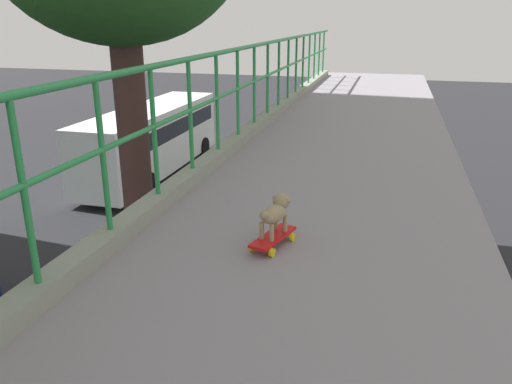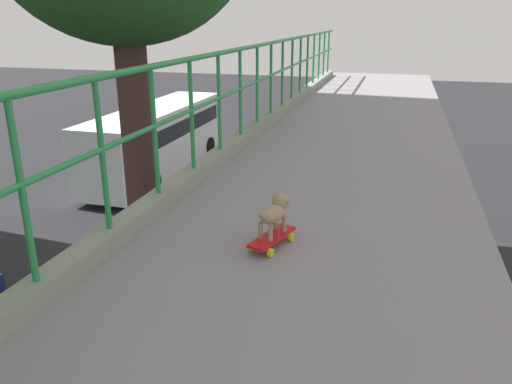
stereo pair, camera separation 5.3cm
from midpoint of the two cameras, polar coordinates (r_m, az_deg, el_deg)
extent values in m
cylinder|color=#289049|center=(3.20, -24.44, -0.21)|extent=(0.04, 0.04, 1.13)
cylinder|color=#289049|center=(3.85, -16.58, 3.82)|extent=(0.04, 0.04, 1.13)
cylinder|color=#289049|center=(4.56, -11.04, 6.60)|extent=(0.04, 0.04, 1.13)
cylinder|color=#289049|center=(5.31, -6.99, 8.58)|extent=(0.04, 0.04, 1.13)
cylinder|color=#289049|center=(6.09, -3.94, 10.03)|extent=(0.04, 0.04, 1.13)
cylinder|color=#289049|center=(6.88, -1.56, 11.13)|extent=(0.04, 0.04, 1.13)
cylinder|color=#289049|center=(7.68, 0.34, 11.99)|extent=(0.04, 0.04, 1.13)
cylinder|color=#289049|center=(8.49, 1.88, 12.68)|extent=(0.04, 0.04, 1.13)
cylinder|color=#289049|center=(9.31, 3.16, 13.24)|extent=(0.04, 0.04, 1.13)
cylinder|color=#289049|center=(10.13, 4.24, 13.71)|extent=(0.04, 0.04, 1.13)
cylinder|color=#289049|center=(10.95, 5.16, 14.10)|extent=(0.04, 0.04, 1.13)
cylinder|color=#289049|center=(11.78, 5.96, 14.43)|extent=(0.04, 0.04, 1.13)
cylinder|color=#289049|center=(12.61, 6.65, 14.72)|extent=(0.04, 0.04, 1.13)
cylinder|color=#289049|center=(13.44, 7.25, 14.97)|extent=(0.04, 0.04, 1.13)
cylinder|color=#289049|center=(14.27, 7.79, 15.19)|extent=(0.04, 0.04, 1.13)
cylinder|color=#289049|center=(15.11, 8.27, 15.38)|extent=(0.04, 0.04, 1.13)
cube|color=#B5BBB6|center=(13.35, -14.95, -9.30)|extent=(1.82, 4.30, 0.72)
cube|color=#1E232B|center=(12.95, -15.56, -7.29)|extent=(1.52, 2.05, 0.48)
cylinder|color=black|center=(14.09, -9.14, -8.39)|extent=(0.23, 0.69, 0.69)
cylinder|color=black|center=(14.85, -15.31, -7.36)|extent=(0.23, 0.69, 0.69)
cylinder|color=black|center=(12.13, -14.30, -13.71)|extent=(0.23, 0.69, 0.69)
cylinder|color=black|center=(13.00, -21.13, -12.07)|extent=(0.23, 0.69, 0.69)
cube|color=white|center=(23.17, -11.04, 5.99)|extent=(2.30, 10.10, 2.73)
cube|color=black|center=(23.07, -11.11, 7.14)|extent=(2.32, 9.29, 0.70)
cylinder|color=black|center=(26.15, -5.28, 5.14)|extent=(0.28, 0.96, 0.96)
cylinder|color=black|center=(27.00, -9.68, 5.40)|extent=(0.28, 0.96, 0.96)
cylinder|color=black|center=(20.62, -11.48, 0.94)|extent=(0.28, 0.96, 0.96)
cylinder|color=black|center=(21.68, -16.69, 1.41)|extent=(0.28, 0.96, 0.96)
cylinder|color=#4B312D|center=(9.51, -12.52, -1.73)|extent=(0.54, 0.54, 6.99)
cube|color=red|center=(3.88, 2.21, -5.09)|extent=(0.28, 0.52, 0.02)
cylinder|color=yellow|center=(3.99, 4.41, -5.13)|extent=(0.04, 0.07, 0.07)
cylinder|color=yellow|center=(4.06, 2.32, -4.62)|extent=(0.04, 0.07, 0.07)
cylinder|color=yellow|center=(3.73, 2.07, -6.86)|extent=(0.04, 0.07, 0.07)
cylinder|color=yellow|center=(3.81, -0.11, -6.28)|extent=(0.04, 0.07, 0.07)
cylinder|color=#9B8662|center=(3.92, 3.59, -3.57)|extent=(0.04, 0.04, 0.13)
cylinder|color=#9B8662|center=(3.96, 2.49, -3.32)|extent=(0.04, 0.04, 0.13)
cylinder|color=#9B8662|center=(3.76, 2.05, -4.62)|extent=(0.04, 0.04, 0.13)
cylinder|color=#9B8662|center=(3.80, 0.92, -4.34)|extent=(0.04, 0.04, 0.13)
ellipsoid|color=#9B8662|center=(3.82, 2.30, -2.50)|extent=(0.22, 0.31, 0.13)
sphere|color=#9B8662|center=(3.89, 3.18, -1.06)|extent=(0.13, 0.13, 0.13)
ellipsoid|color=tan|center=(3.94, 3.60, -0.94)|extent=(0.06, 0.07, 0.04)
sphere|color=#9B8662|center=(3.86, 3.82, -0.97)|extent=(0.05, 0.05, 0.05)
sphere|color=#9B8662|center=(3.91, 2.56, -0.70)|extent=(0.05, 0.05, 0.05)
sphere|color=#9B8662|center=(3.69, 1.17, -2.64)|extent=(0.07, 0.07, 0.07)
camera|label=1|loc=(0.03, -89.65, 0.12)|focal=35.41mm
camera|label=2|loc=(0.03, 90.35, -0.12)|focal=35.41mm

